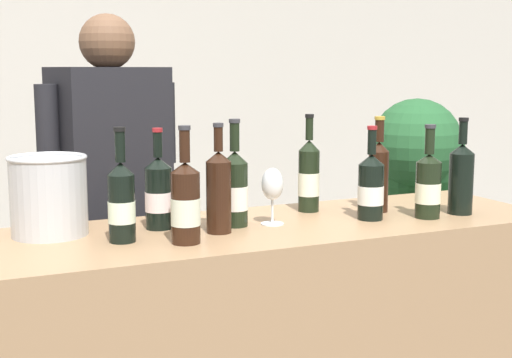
% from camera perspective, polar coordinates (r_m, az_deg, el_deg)
% --- Properties ---
extents(wall_back, '(8.00, 0.10, 2.80)m').
position_cam_1_polar(wall_back, '(4.67, -15.13, 8.10)').
color(wall_back, beige).
rests_on(wall_back, ground_plane).
extents(wine_bottle_1, '(0.09, 0.09, 0.31)m').
position_cam_1_polar(wine_bottle_1, '(2.37, 9.15, -0.63)').
color(wine_bottle_1, black).
rests_on(wine_bottle_1, counter).
extents(wine_bottle_2, '(0.08, 0.08, 0.31)m').
position_cam_1_polar(wine_bottle_2, '(2.22, -7.78, -1.12)').
color(wine_bottle_2, black).
rests_on(wine_bottle_2, counter).
extents(wine_bottle_3, '(0.07, 0.07, 0.34)m').
position_cam_1_polar(wine_bottle_3, '(2.48, 4.24, 0.23)').
color(wine_bottle_3, black).
rests_on(wine_bottle_3, counter).
extents(wine_bottle_4, '(0.07, 0.07, 0.33)m').
position_cam_1_polar(wine_bottle_4, '(2.50, 9.74, 0.44)').
color(wine_bottle_4, black).
rests_on(wine_bottle_4, counter).
extents(wine_bottle_5, '(0.08, 0.08, 0.34)m').
position_cam_1_polar(wine_bottle_5, '(2.24, -1.70, -0.77)').
color(wine_bottle_5, black).
rests_on(wine_bottle_5, counter).
extents(wine_bottle_6, '(0.08, 0.08, 0.33)m').
position_cam_1_polar(wine_bottle_6, '(2.15, -3.00, -0.87)').
color(wine_bottle_6, black).
rests_on(wine_bottle_6, counter).
extents(wine_bottle_7, '(0.08, 0.08, 0.31)m').
position_cam_1_polar(wine_bottle_7, '(2.43, 13.58, -0.50)').
color(wine_bottle_7, black).
rests_on(wine_bottle_7, counter).
extents(wine_bottle_8, '(0.08, 0.08, 0.33)m').
position_cam_1_polar(wine_bottle_8, '(2.52, 16.06, 0.16)').
color(wine_bottle_8, black).
rests_on(wine_bottle_8, counter).
extents(wine_bottle_9, '(0.08, 0.08, 0.33)m').
position_cam_1_polar(wine_bottle_9, '(2.07, -10.69, -1.77)').
color(wine_bottle_9, black).
rests_on(wine_bottle_9, counter).
extents(wine_bottle_10, '(0.08, 0.08, 0.33)m').
position_cam_1_polar(wine_bottle_10, '(2.02, -5.65, -1.88)').
color(wine_bottle_10, black).
rests_on(wine_bottle_10, counter).
extents(wine_glass, '(0.07, 0.07, 0.18)m').
position_cam_1_polar(wine_glass, '(2.26, 1.34, -0.61)').
color(wine_glass, silver).
rests_on(wine_glass, counter).
extents(ice_bucket, '(0.23, 0.23, 0.24)m').
position_cam_1_polar(ice_bucket, '(2.20, -16.22, -1.25)').
color(ice_bucket, silver).
rests_on(ice_bucket, counter).
extents(person_server, '(0.55, 0.34, 1.63)m').
position_cam_1_polar(person_server, '(2.78, -11.34, -4.55)').
color(person_server, black).
rests_on(person_server, ground_plane).
extents(potted_shrub, '(0.50, 0.58, 1.29)m').
position_cam_1_polar(potted_shrub, '(3.71, 12.65, -0.24)').
color(potted_shrub, brown).
rests_on(potted_shrub, ground_plane).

